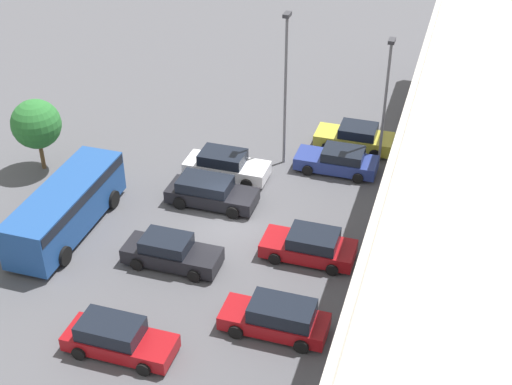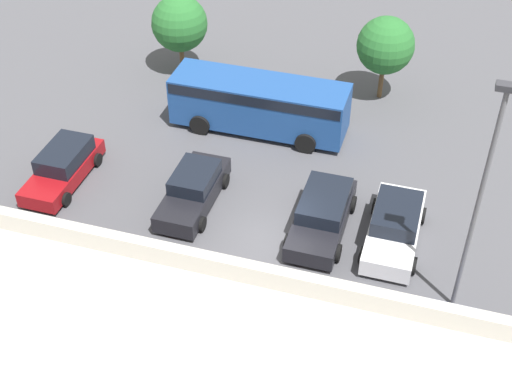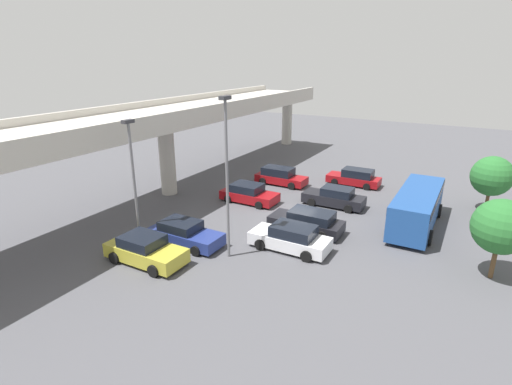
{
  "view_description": "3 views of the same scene",
  "coord_description": "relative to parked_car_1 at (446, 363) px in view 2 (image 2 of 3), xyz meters",
  "views": [
    {
      "loc": [
        28.55,
        10.36,
        21.65
      ],
      "look_at": [
        -0.53,
        1.35,
        1.85
      ],
      "focal_mm": 50.0,
      "sensor_mm": 36.0,
      "label": 1
    },
    {
      "loc": [
        -5.19,
        19.69,
        19.42
      ],
      "look_at": [
        0.85,
        -0.16,
        2.36
      ],
      "focal_mm": 50.0,
      "sensor_mm": 36.0,
      "label": 2
    },
    {
      "loc": [
        -24.24,
        -10.51,
        11.08
      ],
      "look_at": [
        -1.83,
        2.16,
        2.22
      ],
      "focal_mm": 28.0,
      "sensor_mm": 36.0,
      "label": 3
    }
  ],
  "objects": [
    {
      "name": "parked_car_7",
      "position": [
        16.85,
        -5.74,
        0.02
      ],
      "size": [
        2.0,
        4.65,
        1.5
      ],
      "rotation": [
        0.0,
        0.0,
        1.57
      ],
      "color": "maroon",
      "rests_on": "ground_plane"
    },
    {
      "name": "parked_car_4",
      "position": [
        8.41,
        0.35,
        0.0
      ],
      "size": [
        2.21,
        4.54,
        1.47
      ],
      "rotation": [
        0.0,
        0.0,
        -1.57
      ],
      "color": "maroon",
      "rests_on": "ground_plane"
    },
    {
      "name": "parked_car_6",
      "position": [
        13.79,
        0.22,
        0.06
      ],
      "size": [
        2.03,
        4.6,
        1.54
      ],
      "rotation": [
        0.0,
        0.0,
        -1.57
      ],
      "color": "maroon",
      "rests_on": "ground_plane"
    },
    {
      "name": "shuttle_bus",
      "position": [
        9.85,
        -11.99,
        0.85
      ],
      "size": [
        8.3,
        2.73,
        2.54
      ],
      "rotation": [
        0.0,
        0.0,
        3.14
      ],
      "color": "#1E478C",
      "rests_on": "ground_plane"
    },
    {
      "name": "parked_car_3",
      "position": [
        5.4,
        -5.91,
        0.04
      ],
      "size": [
        2.19,
        4.86,
        1.49
      ],
      "rotation": [
        0.0,
        0.0,
        1.57
      ],
      "color": "black",
      "rests_on": "ground_plane"
    },
    {
      "name": "lamp_post_near_aisle",
      "position": [
        -0.04,
        -3.27,
        4.59
      ],
      "size": [
        0.7,
        0.35,
        9.14
      ],
      "color": "slate",
      "rests_on": "ground_plane"
    },
    {
      "name": "ground_plane",
      "position": [
        6.89,
        -4.37,
        -0.69
      ],
      "size": [
        98.95,
        98.95,
        0.0
      ],
      "primitive_type": "plane",
      "color": "#4C4C51"
    },
    {
      "name": "tree_front_left",
      "position": [
        4.79,
        -16.57,
        2.21
      ],
      "size": [
        2.84,
        2.84,
        4.33
      ],
      "color": "brown",
      "rests_on": "ground_plane"
    },
    {
      "name": "parked_car_2",
      "position": [
        2.52,
        -6.02,
        0.06
      ],
      "size": [
        2.15,
        4.81,
        1.57
      ],
      "rotation": [
        0.0,
        0.0,
        1.57
      ],
      "color": "silver",
      "rests_on": "ground_plane"
    },
    {
      "name": "parked_car_1",
      "position": [
        0.0,
        0.0,
        0.0
      ],
      "size": [
        2.15,
        4.74,
        1.46
      ],
      "rotation": [
        0.0,
        0.0,
        -1.57
      ],
      "color": "navy",
      "rests_on": "ground_plane"
    },
    {
      "name": "tree_front_right",
      "position": [
        15.44,
        -16.15,
        2.05
      ],
      "size": [
        2.93,
        2.93,
        4.21
      ],
      "color": "brown",
      "rests_on": "ground_plane"
    },
    {
      "name": "parked_car_5",
      "position": [
        10.88,
        -5.89,
        0.02
      ],
      "size": [
        2.02,
        4.7,
        1.52
      ],
      "rotation": [
        0.0,
        0.0,
        1.57
      ],
      "color": "black",
      "rests_on": "ground_plane"
    }
  ]
}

